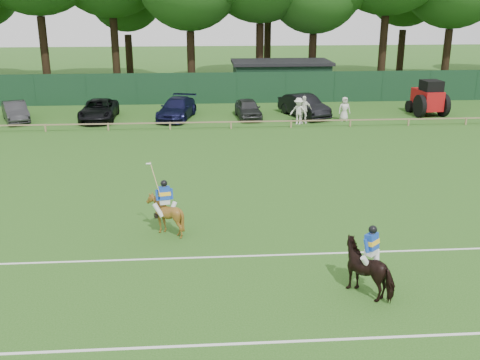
{
  "coord_description": "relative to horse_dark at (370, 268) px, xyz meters",
  "views": [
    {
      "loc": [
        -1.05,
        -18.19,
        8.46
      ],
      "look_at": [
        0.5,
        3.0,
        1.4
      ],
      "focal_mm": 42.0,
      "sensor_mm": 36.0,
      "label": 1
    }
  ],
  "objects": [
    {
      "name": "ground",
      "position": [
        -3.84,
        3.68,
        -0.79
      ],
      "size": [
        160.0,
        160.0,
        0.0
      ],
      "primitive_type": "plane",
      "color": "#1E4C14",
      "rests_on": "ground"
    },
    {
      "name": "horse_dark",
      "position": [
        0.0,
        0.0,
        0.0
      ],
      "size": [
        1.89,
        1.95,
        1.58
      ],
      "primitive_type": "imported",
      "rotation": [
        0.0,
        0.0,
        3.89
      ],
      "color": "black",
      "rests_on": "ground"
    },
    {
      "name": "horse_chestnut",
      "position": [
        -6.24,
        4.81,
        -0.04
      ],
      "size": [
        1.45,
        1.57,
        1.49
      ],
      "primitive_type": "imported",
      "rotation": [
        0.0,
        0.0,
        3.35
      ],
      "color": "brown",
      "rests_on": "ground"
    },
    {
      "name": "sedan_grey",
      "position": [
        -17.68,
        25.04,
        -0.1
      ],
      "size": [
        2.98,
        4.39,
        1.37
      ],
      "primitive_type": "imported",
      "rotation": [
        0.0,
        0.0,
        0.41
      ],
      "color": "#2B2B2D",
      "rests_on": "ground"
    },
    {
      "name": "suv_black",
      "position": [
        -11.97,
        25.07,
        -0.08
      ],
      "size": [
        2.42,
        5.11,
        1.41
      ],
      "primitive_type": "imported",
      "rotation": [
        0.0,
        0.0,
        0.02
      ],
      "color": "black",
      "rests_on": "ground"
    },
    {
      "name": "sedan_navy",
      "position": [
        -6.5,
        25.09,
        -0.06
      ],
      "size": [
        3.1,
        5.33,
        1.45
      ],
      "primitive_type": "imported",
      "rotation": [
        0.0,
        0.0,
        -0.23
      ],
      "color": "#101235",
      "rests_on": "ground"
    },
    {
      "name": "hatch_grey",
      "position": [
        -1.43,
        24.94,
        -0.11
      ],
      "size": [
        1.89,
        4.08,
        1.35
      ],
      "primitive_type": "imported",
      "rotation": [
        0.0,
        0.0,
        0.08
      ],
      "color": "#313234",
      "rests_on": "ground"
    },
    {
      "name": "estate_black",
      "position": [
        2.64,
        25.11,
        -0.0
      ],
      "size": [
        3.37,
        5.05,
        1.57
      ],
      "primitive_type": "imported",
      "rotation": [
        0.0,
        0.0,
        0.39
      ],
      "color": "black",
      "rests_on": "ground"
    },
    {
      "name": "spectator_left",
      "position": [
        1.82,
        22.7,
        0.11
      ],
      "size": [
        1.33,
        1.06,
        1.8
      ],
      "primitive_type": "imported",
      "rotation": [
        0.0,
        0.0,
        -0.39
      ],
      "color": "silver",
      "rests_on": "ground"
    },
    {
      "name": "spectator_mid",
      "position": [
        2.19,
        22.89,
        0.17
      ],
      "size": [
        1.14,
        0.53,
        1.91
      ],
      "primitive_type": "imported",
      "rotation": [
        0.0,
        0.0,
        0.06
      ],
      "color": "white",
      "rests_on": "ground"
    },
    {
      "name": "spectator_right",
      "position": [
        5.19,
        23.49,
        0.05
      ],
      "size": [
        0.84,
        0.56,
        1.68
      ],
      "primitive_type": "imported",
      "rotation": [
        0.0,
        0.0,
        0.03
      ],
      "color": "silver",
      "rests_on": "ground"
    },
    {
      "name": "rider_dark",
      "position": [
        0.01,
        -0.01,
        0.72
      ],
      "size": [
        0.78,
        0.74,
        1.41
      ],
      "rotation": [
        0.0,
        0.0,
        3.89
      ],
      "color": "silver",
      "rests_on": "ground"
    },
    {
      "name": "rider_chestnut",
      "position": [
        -6.24,
        4.8,
        0.65
      ],
      "size": [
        0.97,
        0.52,
        2.05
      ],
      "rotation": [
        0.0,
        0.0,
        3.35
      ],
      "color": "silver",
      "rests_on": "ground"
    },
    {
      "name": "pitch_lines",
      "position": [
        -3.84,
        0.18,
        -0.78
      ],
      "size": [
        60.0,
        5.1,
        0.01
      ],
      "color": "silver",
      "rests_on": "ground"
    },
    {
      "name": "pitch_rail",
      "position": [
        -3.84,
        21.68,
        -0.34
      ],
      "size": [
        62.1,
        0.1,
        0.5
      ],
      "color": "#997F5B",
      "rests_on": "ground"
    },
    {
      "name": "perimeter_fence",
      "position": [
        -3.84,
        30.68,
        0.46
      ],
      "size": [
        92.08,
        0.08,
        2.5
      ],
      "color": "#14351E",
      "rests_on": "ground"
    },
    {
      "name": "utility_shed",
      "position": [
        2.16,
        33.68,
        0.75
      ],
      "size": [
        8.4,
        4.4,
        3.04
      ],
      "color": "#14331E",
      "rests_on": "ground"
    },
    {
      "name": "tree_row",
      "position": [
        -1.84,
        38.68,
        -0.79
      ],
      "size": [
        96.0,
        12.0,
        21.0
      ],
      "primitive_type": null,
      "color": "#26561C",
      "rests_on": "ground"
    },
    {
      "name": "tractor",
      "position": [
        11.76,
        25.01,
        0.43
      ],
      "size": [
        2.3,
        3.22,
        2.58
      ],
      "rotation": [
        0.0,
        0.0,
        0.09
      ],
      "color": "#B51013",
      "rests_on": "ground"
    }
  ]
}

